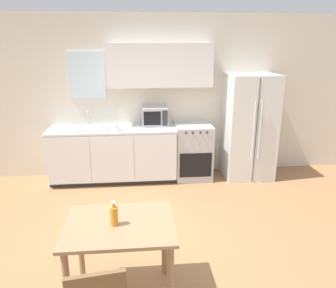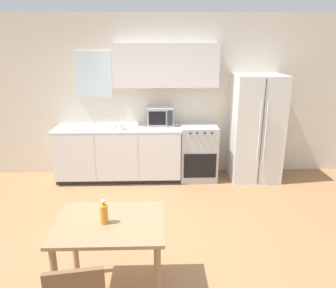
{
  "view_description": "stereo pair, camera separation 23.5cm",
  "coord_description": "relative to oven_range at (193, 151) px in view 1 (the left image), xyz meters",
  "views": [
    {
      "loc": [
        0.0,
        -3.24,
        2.25
      ],
      "look_at": [
        0.36,
        0.57,
        1.05
      ],
      "focal_mm": 35.0,
      "sensor_mm": 36.0,
      "label": 1
    },
    {
      "loc": [
        0.24,
        -3.26,
        2.25
      ],
      "look_at": [
        0.36,
        0.57,
        1.05
      ],
      "focal_mm": 35.0,
      "sensor_mm": 36.0,
      "label": 2
    }
  ],
  "objects": [
    {
      "name": "wall_back",
      "position": [
        -0.86,
        0.31,
        0.98
      ],
      "size": [
        12.0,
        0.38,
        2.7
      ],
      "color": "beige",
      "rests_on": "ground_plane"
    },
    {
      "name": "oven_range",
      "position": [
        0.0,
        0.0,
        0.0
      ],
      "size": [
        0.61,
        0.63,
        0.93
      ],
      "color": "#B7BABC",
      "rests_on": "ground_plane"
    },
    {
      "name": "coffee_mug",
      "position": [
        -1.26,
        -0.16,
        0.49
      ],
      "size": [
        0.13,
        0.09,
        0.1
      ],
      "color": "white",
      "rests_on": "kitchen_counter"
    },
    {
      "name": "drink_bottle",
      "position": [
        -1.14,
        -2.77,
        0.4
      ],
      "size": [
        0.07,
        0.07,
        0.21
      ],
      "color": "orange",
      "rests_on": "dining_table"
    },
    {
      "name": "microwave",
      "position": [
        -0.64,
        0.12,
        0.6
      ],
      "size": [
        0.43,
        0.32,
        0.31
      ],
      "color": "#B7BABC",
      "rests_on": "kitchen_counter"
    },
    {
      "name": "kitchen_sink",
      "position": [
        -1.73,
        -0.0,
        0.46
      ],
      "size": [
        0.7,
        0.42,
        0.27
      ],
      "color": "#B7BABC",
      "rests_on": "kitchen_counter"
    },
    {
      "name": "ground_plane",
      "position": [
        -0.92,
        -1.99,
        -0.46
      ],
      "size": [
        12.0,
        12.0,
        0.0
      ],
      "primitive_type": "plane",
      "color": "#9E7047"
    },
    {
      "name": "dining_table",
      "position": [
        -1.1,
        -2.75,
        0.17
      ],
      "size": [
        0.93,
        0.73,
        0.77
      ],
      "color": "#997551",
      "rests_on": "ground_plane"
    },
    {
      "name": "kitchen_counter",
      "position": [
        -1.34,
        -0.01,
        -0.01
      ],
      "size": [
        2.07,
        0.65,
        0.9
      ],
      "color": "#333333",
      "rests_on": "ground_plane"
    },
    {
      "name": "refrigerator",
      "position": [
        0.95,
        -0.03,
        0.41
      ],
      "size": [
        0.8,
        0.71,
        1.75
      ],
      "color": "silver",
      "rests_on": "ground_plane"
    }
  ]
}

